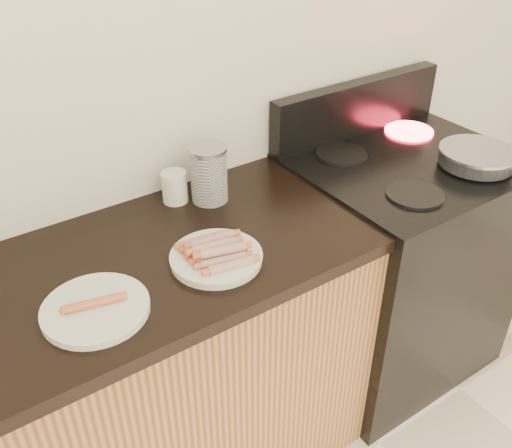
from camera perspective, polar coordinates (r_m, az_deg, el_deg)
wall_back at (r=1.69m, az=-10.24°, el=15.31°), size 4.00×0.04×2.60m
stove at (r=2.29m, az=13.62°, el=-4.03°), size 0.76×0.65×0.91m
stove_panel at (r=2.18m, az=10.11°, el=11.38°), size 0.76×0.06×0.20m
burner_near_left at (r=1.84m, az=15.61°, el=2.88°), size 0.18×0.18×0.01m
burner_near_right at (r=2.08m, az=21.88°, el=5.46°), size 0.18×0.18×0.01m
burner_far_left at (r=2.04m, az=8.55°, el=6.96°), size 0.18×0.18×0.01m
burner_far_right at (r=2.26m, az=15.05°, el=8.97°), size 0.18×0.18×0.01m
frying_pan at (r=2.06m, az=21.35°, el=6.26°), size 0.25×0.44×0.05m
main_plate at (r=1.51m, az=-3.99°, el=-3.48°), size 0.26×0.26×0.02m
side_plate at (r=1.40m, az=-15.75°, el=-8.19°), size 0.29×0.29×0.02m
hotdog_pile at (r=1.49m, az=-4.03°, el=-2.62°), size 0.12×0.19×0.05m
plain_sausages at (r=1.39m, az=-15.87°, el=-7.58°), size 0.14×0.05×0.02m
canister at (r=1.73m, az=-4.74°, el=5.02°), size 0.12×0.12×0.18m
mug at (r=1.76m, az=-8.14°, el=3.70°), size 0.09×0.09×0.10m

